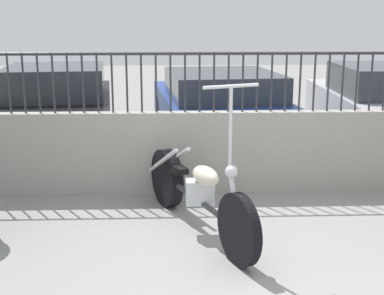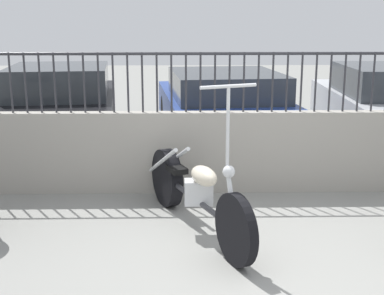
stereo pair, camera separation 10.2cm
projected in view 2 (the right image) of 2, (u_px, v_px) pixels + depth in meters
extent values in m
plane|color=gray|center=(261.00, 273.00, 4.50)|extent=(40.00, 40.00, 0.00)
cube|color=#9E998E|center=(235.00, 152.00, 6.54)|extent=(8.94, 0.18, 0.99)
cylinder|color=#2D2D33|center=(11.00, 83.00, 6.28)|extent=(0.02, 0.02, 0.71)
cylinder|color=#2D2D33|center=(25.00, 83.00, 6.28)|extent=(0.02, 0.02, 0.71)
cylinder|color=#2D2D33|center=(40.00, 83.00, 6.28)|extent=(0.02, 0.02, 0.71)
cylinder|color=#2D2D33|center=(55.00, 83.00, 6.29)|extent=(0.02, 0.02, 0.71)
cylinder|color=#2D2D33|center=(69.00, 83.00, 6.29)|extent=(0.02, 0.02, 0.71)
cylinder|color=#2D2D33|center=(84.00, 83.00, 6.29)|extent=(0.02, 0.02, 0.71)
cylinder|color=#2D2D33|center=(99.00, 83.00, 6.30)|extent=(0.02, 0.02, 0.71)
cylinder|color=#2D2D33|center=(113.00, 83.00, 6.30)|extent=(0.02, 0.02, 0.71)
cylinder|color=#2D2D33|center=(128.00, 83.00, 6.31)|extent=(0.02, 0.02, 0.71)
cylinder|color=#2D2D33|center=(142.00, 83.00, 6.31)|extent=(0.02, 0.02, 0.71)
cylinder|color=#2D2D33|center=(157.00, 83.00, 6.31)|extent=(0.02, 0.02, 0.71)
cylinder|color=#2D2D33|center=(171.00, 82.00, 6.32)|extent=(0.02, 0.02, 0.71)
cylinder|color=#2D2D33|center=(186.00, 82.00, 6.32)|extent=(0.02, 0.02, 0.71)
cylinder|color=#2D2D33|center=(200.00, 82.00, 6.32)|extent=(0.02, 0.02, 0.71)
cylinder|color=#2D2D33|center=(215.00, 82.00, 6.33)|extent=(0.02, 0.02, 0.71)
cylinder|color=#2D2D33|center=(229.00, 82.00, 6.33)|extent=(0.02, 0.02, 0.71)
cylinder|color=#2D2D33|center=(244.00, 82.00, 6.34)|extent=(0.02, 0.02, 0.71)
cylinder|color=#2D2D33|center=(258.00, 82.00, 6.34)|extent=(0.02, 0.02, 0.71)
cylinder|color=#2D2D33|center=(273.00, 82.00, 6.34)|extent=(0.02, 0.02, 0.71)
cylinder|color=#2D2D33|center=(287.00, 82.00, 6.35)|extent=(0.02, 0.02, 0.71)
cylinder|color=#2D2D33|center=(301.00, 82.00, 6.35)|extent=(0.02, 0.02, 0.71)
cylinder|color=#2D2D33|center=(316.00, 82.00, 6.35)|extent=(0.02, 0.02, 0.71)
cylinder|color=#2D2D33|center=(330.00, 82.00, 6.36)|extent=(0.02, 0.02, 0.71)
cylinder|color=#2D2D33|center=(344.00, 82.00, 6.36)|extent=(0.02, 0.02, 0.71)
cylinder|color=#2D2D33|center=(359.00, 82.00, 6.37)|extent=(0.02, 0.02, 0.71)
cylinder|color=#2D2D33|center=(373.00, 82.00, 6.37)|extent=(0.02, 0.02, 0.71)
cylinder|color=#2D2D33|center=(237.00, 54.00, 6.25)|extent=(8.94, 0.04, 0.04)
cylinder|color=black|center=(236.00, 230.00, 4.59)|extent=(0.32, 0.63, 0.65)
cylinder|color=black|center=(167.00, 178.00, 6.08)|extent=(0.37, 0.66, 0.66)
cylinder|color=#38383D|center=(197.00, 200.00, 5.33)|extent=(0.63, 1.44, 0.06)
cube|color=silver|center=(199.00, 192.00, 5.26)|extent=(0.28, 0.18, 0.24)
ellipsoid|color=beige|center=(204.00, 176.00, 5.11)|extent=(0.34, 0.45, 0.18)
cube|color=black|center=(177.00, 169.00, 5.77)|extent=(0.25, 0.32, 0.06)
cylinder|color=silver|center=(231.00, 199.00, 4.61)|extent=(0.12, 0.22, 0.51)
sphere|color=silver|center=(229.00, 172.00, 4.61)|extent=(0.11, 0.11, 0.11)
cylinder|color=silver|center=(228.00, 128.00, 4.55)|extent=(0.03, 0.03, 0.72)
cylinder|color=silver|center=(229.00, 86.00, 4.46)|extent=(0.49, 0.22, 0.03)
cylinder|color=silver|center=(163.00, 161.00, 5.95)|extent=(0.35, 0.79, 0.47)
cylinder|color=silver|center=(174.00, 159.00, 6.01)|extent=(0.35, 0.79, 0.47)
cylinder|color=black|center=(27.00, 113.00, 10.19)|extent=(0.18, 0.65, 0.64)
cylinder|color=black|center=(112.00, 111.00, 10.40)|extent=(0.18, 0.65, 0.64)
cylinder|color=black|center=(109.00, 139.00, 8.04)|extent=(0.18, 0.65, 0.64)
cube|color=black|center=(62.00, 112.00, 9.07)|extent=(2.14, 4.11, 0.59)
cube|color=#2D3338|center=(59.00, 81.00, 8.75)|extent=(1.75, 2.05, 0.50)
cylinder|color=black|center=(165.00, 112.00, 10.26)|extent=(0.17, 0.65, 0.64)
cylinder|color=black|center=(255.00, 110.00, 10.47)|extent=(0.17, 0.65, 0.64)
cylinder|color=black|center=(179.00, 145.00, 7.65)|extent=(0.17, 0.65, 0.64)
cylinder|color=black|center=(298.00, 141.00, 7.86)|extent=(0.17, 0.65, 0.64)
cube|color=navy|center=(223.00, 113.00, 9.01)|extent=(2.31, 4.54, 0.58)
cube|color=#2D3338|center=(226.00, 85.00, 8.68)|extent=(1.89, 2.26, 0.41)
cylinder|color=black|center=(321.00, 112.00, 10.30)|extent=(0.14, 0.64, 0.64)
cylinder|color=black|center=(357.00, 142.00, 7.84)|extent=(0.14, 0.64, 0.64)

